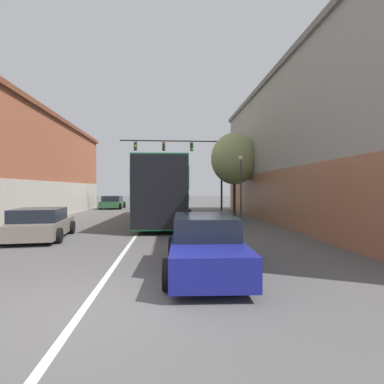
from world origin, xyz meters
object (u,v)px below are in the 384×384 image
street_tree_near (234,159)px  parked_car_left_near (113,203)px  hatchback_foreground (205,244)px  street_lamp (241,184)px  parked_car_left_mid (40,224)px  traffic_signal_gantry (188,156)px  bus (166,189)px

street_tree_near → parked_car_left_near: bearing=139.4°
hatchback_foreground → street_tree_near: size_ratio=0.72×
hatchback_foreground → street_lamp: 12.23m
parked_car_left_mid → hatchback_foreground: bearing=-137.0°
parked_car_left_near → street_lamp: 16.25m
street_tree_near → parked_car_left_mid: bearing=-136.7°
parked_car_left_mid → street_lamp: bearing=-64.1°
traffic_signal_gantry → street_tree_near: traffic_signal_gantry is taller
street_lamp → street_tree_near: (0.27, 3.18, 1.93)m
parked_car_left_near → traffic_signal_gantry: traffic_signal_gantry is taller
hatchback_foreground → bus: bearing=7.7°
parked_car_left_near → street_lamp: (10.43, -12.34, 1.74)m
parked_car_left_near → parked_car_left_mid: bearing=-177.1°
traffic_signal_gantry → bus: bearing=-102.4°
bus → street_lamp: street_lamp is taller
parked_car_left_mid → traffic_signal_gantry: (7.00, 15.19, 4.49)m
parked_car_left_near → street_lamp: bearing=-138.6°
hatchback_foreground → street_tree_near: 15.66m
parked_car_left_near → street_tree_near: size_ratio=0.64×
parked_car_left_near → bus: bearing=-154.2°
hatchback_foreground → parked_car_left_near: hatchback_foreground is taller
street_tree_near → traffic_signal_gantry: bearing=118.8°
hatchback_foreground → parked_car_left_mid: size_ratio=1.07×
street_tree_near → hatchback_foreground: bearing=-105.1°
bus → parked_car_left_near: size_ratio=3.10×
hatchback_foreground → parked_car_left_near: bearing=18.1°
hatchback_foreground → street_lamp: bearing=-15.4°
hatchback_foreground → parked_car_left_mid: bearing=52.2°
parked_car_left_mid → street_tree_near: (10.12, 9.53, 3.69)m
traffic_signal_gantry → street_tree_near: (3.12, -5.67, -0.80)m
bus → hatchback_foreground: 11.71m
parked_car_left_mid → traffic_signal_gantry: bearing=-31.7°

